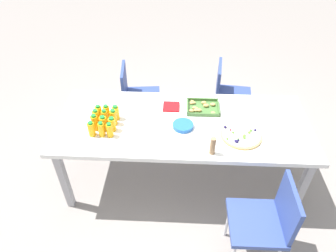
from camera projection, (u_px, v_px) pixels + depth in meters
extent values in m
plane|color=gray|center=(181.00, 177.00, 3.16)|extent=(12.00, 12.00, 0.00)
cube|color=white|center=(183.00, 124.00, 2.70)|extent=(2.21, 0.90, 0.04)
cube|color=#99999E|center=(64.00, 180.00, 2.69)|extent=(0.06, 0.06, 0.70)
cube|color=#99999E|center=(302.00, 189.00, 2.62)|extent=(0.06, 0.06, 0.70)
cube|color=#99999E|center=(85.00, 125.00, 3.26)|extent=(0.06, 0.06, 0.70)
cube|color=#99999E|center=(281.00, 131.00, 3.18)|extent=(0.06, 0.06, 0.70)
cube|color=#33478C|center=(233.00, 96.00, 3.49)|extent=(0.44, 0.44, 0.04)
cube|color=#33478C|center=(219.00, 81.00, 3.39)|extent=(0.07, 0.38, 0.38)
cylinder|color=silver|center=(244.00, 107.00, 3.75)|extent=(0.02, 0.02, 0.41)
cylinder|color=silver|center=(244.00, 123.00, 3.51)|extent=(0.02, 0.02, 0.41)
cylinder|color=silver|center=(217.00, 104.00, 3.79)|extent=(0.02, 0.02, 0.41)
cylinder|color=silver|center=(216.00, 120.00, 3.55)|extent=(0.02, 0.02, 0.41)
cube|color=#33478C|center=(256.00, 223.00, 2.25)|extent=(0.40, 0.40, 0.04)
cube|color=#33478C|center=(288.00, 208.00, 2.12)|extent=(0.03, 0.38, 0.38)
cylinder|color=silver|center=(228.00, 221.00, 2.54)|extent=(0.02, 0.02, 0.41)
cylinder|color=silver|center=(267.00, 223.00, 2.53)|extent=(0.02, 0.02, 0.41)
cube|color=#33478C|center=(142.00, 98.00, 3.47)|extent=(0.44, 0.44, 0.04)
cube|color=#33478C|center=(124.00, 84.00, 3.34)|extent=(0.07, 0.38, 0.38)
cylinder|color=silver|center=(156.00, 106.00, 3.76)|extent=(0.02, 0.02, 0.41)
cylinder|color=silver|center=(157.00, 123.00, 3.51)|extent=(0.02, 0.02, 0.41)
cylinder|color=silver|center=(130.00, 107.00, 3.74)|extent=(0.02, 0.02, 0.41)
cylinder|color=silver|center=(129.00, 124.00, 3.50)|extent=(0.02, 0.02, 0.41)
cylinder|color=#F9AB14|center=(92.00, 129.00, 2.52)|extent=(0.06, 0.06, 0.12)
cylinder|color=#1E8C33|center=(90.00, 123.00, 2.47)|extent=(0.04, 0.04, 0.02)
cylinder|color=#F9AE14|center=(101.00, 130.00, 2.51)|extent=(0.05, 0.05, 0.12)
cylinder|color=#1E8C33|center=(100.00, 123.00, 2.47)|extent=(0.03, 0.03, 0.02)
cylinder|color=#FAAC14|center=(110.00, 130.00, 2.51)|extent=(0.05, 0.05, 0.12)
cylinder|color=#1E8C33|center=(109.00, 124.00, 2.47)|extent=(0.03, 0.03, 0.02)
cylinder|color=#F9AD14|center=(95.00, 123.00, 2.57)|extent=(0.06, 0.06, 0.13)
cylinder|color=#1E8C33|center=(93.00, 116.00, 2.53)|extent=(0.04, 0.04, 0.02)
cylinder|color=#FAAD14|center=(103.00, 124.00, 2.57)|extent=(0.06, 0.06, 0.13)
cylinder|color=#1E8C33|center=(102.00, 117.00, 2.52)|extent=(0.04, 0.04, 0.02)
cylinder|color=#FAAC14|center=(112.00, 125.00, 2.57)|extent=(0.06, 0.06, 0.12)
cylinder|color=#1E8C33|center=(111.00, 118.00, 2.53)|extent=(0.04, 0.04, 0.02)
cylinder|color=#F9AE14|center=(96.00, 118.00, 2.63)|extent=(0.06, 0.06, 0.13)
cylinder|color=#1E8C33|center=(95.00, 111.00, 2.58)|extent=(0.04, 0.04, 0.02)
cylinder|color=#F9AC14|center=(105.00, 118.00, 2.63)|extent=(0.05, 0.05, 0.13)
cylinder|color=#1E8C33|center=(104.00, 111.00, 2.58)|extent=(0.03, 0.03, 0.02)
cylinder|color=#F9AC14|center=(114.00, 118.00, 2.63)|extent=(0.06, 0.06, 0.13)
cylinder|color=#1E8C33|center=(113.00, 111.00, 2.58)|extent=(0.04, 0.04, 0.02)
cylinder|color=#F9AF14|center=(99.00, 113.00, 2.69)|extent=(0.06, 0.06, 0.12)
cylinder|color=#1E8C33|center=(98.00, 107.00, 2.65)|extent=(0.04, 0.04, 0.02)
cylinder|color=#FAAE14|center=(107.00, 113.00, 2.69)|extent=(0.06, 0.06, 0.12)
cylinder|color=#1E8C33|center=(106.00, 106.00, 2.64)|extent=(0.04, 0.04, 0.02)
cylinder|color=#F9AE14|center=(116.00, 113.00, 2.69)|extent=(0.06, 0.06, 0.12)
cylinder|color=#1E8C33|center=(115.00, 107.00, 2.64)|extent=(0.04, 0.04, 0.02)
cylinder|color=tan|center=(241.00, 135.00, 2.54)|extent=(0.34, 0.34, 0.02)
cylinder|color=white|center=(241.00, 134.00, 2.53)|extent=(0.31, 0.31, 0.01)
sphere|color=#1E1947|center=(255.00, 130.00, 2.56)|extent=(0.02, 0.02, 0.02)
sphere|color=#1E1947|center=(225.00, 127.00, 2.58)|extent=(0.03, 0.03, 0.03)
sphere|color=red|center=(230.00, 130.00, 2.56)|extent=(0.02, 0.02, 0.02)
sphere|color=#66B238|center=(251.00, 130.00, 2.56)|extent=(0.02, 0.02, 0.02)
sphere|color=#66B238|center=(227.00, 139.00, 2.48)|extent=(0.02, 0.02, 0.02)
sphere|color=#66B238|center=(233.00, 132.00, 2.54)|extent=(0.02, 0.02, 0.02)
sphere|color=#66B238|center=(245.00, 135.00, 2.51)|extent=(0.02, 0.02, 0.02)
sphere|color=#1E1947|center=(237.00, 142.00, 2.45)|extent=(0.03, 0.03, 0.03)
sphere|color=#66B238|center=(244.00, 138.00, 2.48)|extent=(0.02, 0.02, 0.02)
sphere|color=#1E1947|center=(238.00, 140.00, 2.46)|extent=(0.02, 0.02, 0.02)
sphere|color=#66B238|center=(238.00, 139.00, 2.47)|extent=(0.02, 0.02, 0.02)
sphere|color=#1E1947|center=(236.00, 141.00, 2.45)|extent=(0.02, 0.02, 0.02)
sphere|color=#66B238|center=(249.00, 132.00, 2.53)|extent=(0.02, 0.02, 0.02)
sphere|color=#66B238|center=(244.00, 136.00, 2.50)|extent=(0.02, 0.02, 0.02)
cube|color=#477238|center=(203.00, 108.00, 2.83)|extent=(0.30, 0.24, 0.01)
cube|color=#477238|center=(203.00, 115.00, 2.74)|extent=(0.30, 0.01, 0.03)
cube|color=#477238|center=(202.00, 100.00, 2.91)|extent=(0.30, 0.01, 0.03)
cube|color=#477238|center=(188.00, 107.00, 2.83)|extent=(0.01, 0.24, 0.03)
cube|color=#477238|center=(218.00, 108.00, 2.82)|extent=(0.01, 0.24, 0.03)
ellipsoid|color=tan|center=(192.00, 103.00, 2.87)|extent=(0.04, 0.03, 0.02)
ellipsoid|color=tan|center=(196.00, 110.00, 2.78)|extent=(0.04, 0.03, 0.02)
ellipsoid|color=tan|center=(204.00, 103.00, 2.87)|extent=(0.05, 0.03, 0.03)
ellipsoid|color=tan|center=(192.00, 111.00, 2.78)|extent=(0.05, 0.03, 0.03)
ellipsoid|color=tan|center=(197.00, 110.00, 2.79)|extent=(0.04, 0.03, 0.02)
ellipsoid|color=tan|center=(196.00, 109.00, 2.81)|extent=(0.04, 0.03, 0.02)
ellipsoid|color=tan|center=(206.00, 105.00, 2.83)|extent=(0.05, 0.04, 0.03)
ellipsoid|color=tan|center=(195.00, 108.00, 2.81)|extent=(0.04, 0.03, 0.02)
ellipsoid|color=tan|center=(213.00, 113.00, 2.76)|extent=(0.04, 0.03, 0.02)
ellipsoid|color=tan|center=(194.00, 103.00, 2.87)|extent=(0.04, 0.03, 0.02)
ellipsoid|color=tan|center=(199.00, 110.00, 2.78)|extent=(0.05, 0.03, 0.03)
ellipsoid|color=tan|center=(192.00, 101.00, 2.90)|extent=(0.03, 0.02, 0.02)
ellipsoid|color=tan|center=(213.00, 104.00, 2.85)|extent=(0.05, 0.04, 0.03)
cylinder|color=blue|center=(183.00, 127.00, 2.63)|extent=(0.18, 0.18, 0.00)
cylinder|color=blue|center=(183.00, 126.00, 2.63)|extent=(0.18, 0.18, 0.00)
cylinder|color=blue|center=(183.00, 126.00, 2.63)|extent=(0.18, 0.18, 0.00)
cylinder|color=blue|center=(183.00, 126.00, 2.62)|extent=(0.18, 0.18, 0.00)
cylinder|color=blue|center=(183.00, 125.00, 2.62)|extent=(0.18, 0.18, 0.00)
cylinder|color=blue|center=(183.00, 125.00, 2.62)|extent=(0.18, 0.18, 0.00)
cylinder|color=blue|center=(183.00, 124.00, 2.61)|extent=(0.18, 0.18, 0.00)
cube|color=red|center=(171.00, 107.00, 2.85)|extent=(0.15, 0.15, 0.01)
cylinder|color=#9E7A56|center=(213.00, 146.00, 2.35)|extent=(0.04, 0.04, 0.16)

